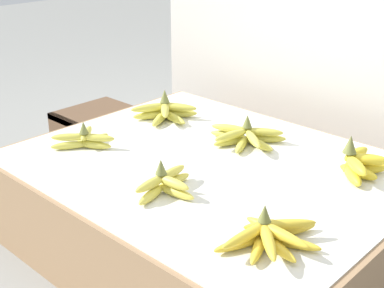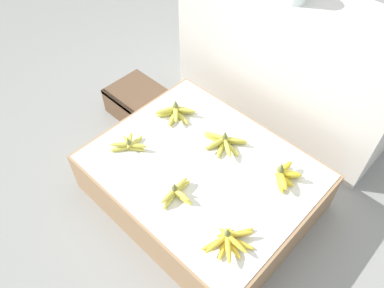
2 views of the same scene
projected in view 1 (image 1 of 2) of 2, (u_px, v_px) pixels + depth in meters
The scene contains 10 objects.
ground_plane at pixel (210, 244), 1.68m from camera, with size 10.00×10.00×0.00m, color gray.
display_platform at pixel (210, 205), 1.62m from camera, with size 1.13×0.90×0.28m.
back_vendor_table at pixel (338, 61), 2.19m from camera, with size 1.41×0.53×0.80m.
wooden_crate at pixel (101, 133), 2.29m from camera, with size 0.32×0.31×0.19m.
banana_bunch_front_left at pixel (85, 139), 1.67m from camera, with size 0.18×0.20×0.09m.
banana_bunch_front_midleft at pixel (165, 183), 1.39m from camera, with size 0.13×0.21×0.09m.
banana_bunch_front_midright at pixel (269, 235), 1.16m from camera, with size 0.18×0.25×0.09m.
banana_bunch_middle_left at pixel (165, 112), 1.89m from camera, with size 0.19×0.21×0.10m.
banana_bunch_middle_midleft at pixel (245, 137), 1.68m from camera, with size 0.24×0.22×0.09m.
banana_bunch_middle_midright at pixel (358, 164), 1.48m from camera, with size 0.12×0.18×0.11m.
Camera 1 is at (0.93, -1.07, 0.95)m, focal length 50.00 mm.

